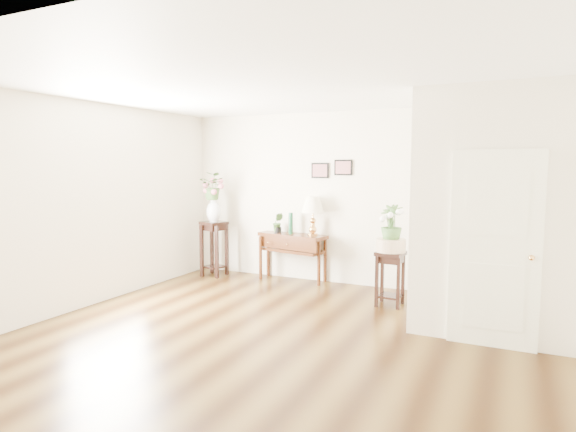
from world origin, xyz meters
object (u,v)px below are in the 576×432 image
Objects in this scene: table_lamp at (313,214)px; plant_stand_a at (214,249)px; console_table at (292,257)px; plant_stand_b at (390,279)px.

table_lamp is 1.90m from plant_stand_a.
console_table is at bearing 180.00° from table_lamp.
table_lamp reaches higher than console_table.
plant_stand_a is 3.26m from plant_stand_b.
plant_stand_a is at bearing 171.51° from plant_stand_b.
plant_stand_b is (1.47, -0.75, -0.77)m from table_lamp.
console_table is 0.83m from table_lamp.
table_lamp is at bearing 11.26° from console_table.
plant_stand_a is (-1.39, -0.27, 0.08)m from console_table.
table_lamp is (0.37, 0.00, 0.75)m from console_table.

